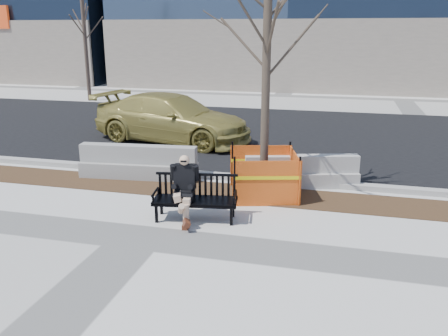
% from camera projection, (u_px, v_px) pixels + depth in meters
% --- Properties ---
extents(ground, '(120.00, 120.00, 0.00)m').
position_uv_depth(ground, '(139.00, 237.00, 8.06)').
color(ground, beige).
rests_on(ground, ground).
extents(mulch_strip, '(40.00, 1.20, 0.02)m').
position_uv_depth(mulch_strip, '(187.00, 189.00, 10.48)').
color(mulch_strip, '#47301C').
rests_on(mulch_strip, ground).
extents(asphalt_street, '(60.00, 10.40, 0.01)m').
position_uv_depth(asphalt_street, '(244.00, 133.00, 16.24)').
color(asphalt_street, black).
rests_on(asphalt_street, ground).
extents(curb, '(60.00, 0.25, 0.12)m').
position_uv_depth(curb, '(200.00, 174.00, 11.35)').
color(curb, '#9E9B93').
rests_on(curb, ground).
extents(bench, '(1.66, 0.81, 0.85)m').
position_uv_depth(bench, '(196.00, 219.00, 8.81)').
color(bench, black).
rests_on(bench, ground).
extents(seated_man, '(0.64, 0.93, 1.21)m').
position_uv_depth(seated_man, '(185.00, 218.00, 8.87)').
color(seated_man, black).
rests_on(seated_man, ground).
extents(tree_fence, '(2.54, 2.54, 5.17)m').
position_uv_depth(tree_fence, '(263.00, 195.00, 10.10)').
color(tree_fence, '#FF5F1F').
rests_on(tree_fence, ground).
extents(sedan, '(5.46, 3.09, 1.49)m').
position_uv_depth(sedan, '(173.00, 141.00, 15.01)').
color(sedan, '#9D8E40').
rests_on(sedan, ground).
extents(jersey_barrier_left, '(2.86, 0.83, 0.81)m').
position_uv_depth(jersey_barrier_left, '(139.00, 178.00, 11.31)').
color(jersey_barrier_left, gray).
rests_on(jersey_barrier_left, ground).
extents(jersey_barrier_right, '(2.60, 1.19, 0.73)m').
position_uv_depth(jersey_barrier_right, '(301.00, 186.00, 10.69)').
color(jersey_barrier_right, '#A5A29B').
rests_on(jersey_barrier_right, ground).
extents(far_tree_left, '(2.43, 2.43, 5.65)m').
position_uv_depth(far_tree_left, '(90.00, 100.00, 23.68)').
color(far_tree_left, '#4D3D31').
rests_on(far_tree_left, ground).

